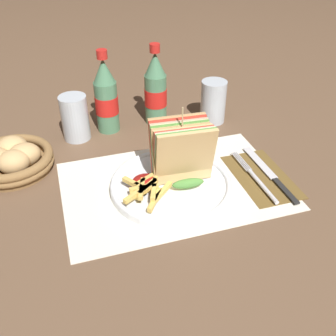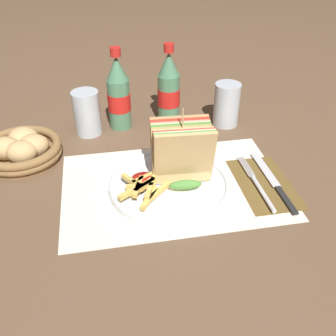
% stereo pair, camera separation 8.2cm
% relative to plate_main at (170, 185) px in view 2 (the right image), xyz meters
% --- Properties ---
extents(ground_plane, '(4.00, 4.00, 0.00)m').
position_rel_plate_main_xyz_m(ground_plane, '(-0.01, 0.02, -0.01)').
color(ground_plane, brown).
extents(placemat, '(0.46, 0.31, 0.00)m').
position_rel_plate_main_xyz_m(placemat, '(0.01, 0.01, -0.01)').
color(placemat, silver).
rests_on(placemat, ground_plane).
extents(plate_main, '(0.25, 0.25, 0.02)m').
position_rel_plate_main_xyz_m(plate_main, '(0.00, 0.00, 0.00)').
color(plate_main, white).
rests_on(plate_main, ground_plane).
extents(club_sandwich, '(0.13, 0.10, 0.16)m').
position_rel_plate_main_xyz_m(club_sandwich, '(0.03, 0.02, 0.07)').
color(club_sandwich, tan).
rests_on(club_sandwich, plate_main).
extents(fries_pile, '(0.11, 0.11, 0.02)m').
position_rel_plate_main_xyz_m(fries_pile, '(-0.06, -0.02, 0.02)').
color(fries_pile, '#E0B756').
rests_on(fries_pile, plate_main).
extents(ketchup_blob, '(0.05, 0.04, 0.02)m').
position_rel_plate_main_xyz_m(ketchup_blob, '(-0.05, 0.01, 0.02)').
color(ketchup_blob, maroon).
rests_on(ketchup_blob, plate_main).
extents(napkin, '(0.11, 0.19, 0.00)m').
position_rel_plate_main_xyz_m(napkin, '(0.20, -0.02, -0.01)').
color(napkin, brown).
rests_on(napkin, ground_plane).
extents(fork, '(0.02, 0.19, 0.01)m').
position_rel_plate_main_xyz_m(fork, '(0.18, -0.04, -0.00)').
color(fork, silver).
rests_on(fork, napkin).
extents(knife, '(0.02, 0.22, 0.00)m').
position_rel_plate_main_xyz_m(knife, '(0.22, -0.02, -0.00)').
color(knife, black).
rests_on(knife, napkin).
extents(coke_bottle_near, '(0.06, 0.06, 0.21)m').
position_rel_plate_main_xyz_m(coke_bottle_near, '(-0.08, 0.29, 0.08)').
color(coke_bottle_near, '#4C7F5B').
rests_on(coke_bottle_near, ground_plane).
extents(coke_bottle_far, '(0.06, 0.06, 0.21)m').
position_rel_plate_main_xyz_m(coke_bottle_far, '(0.05, 0.30, 0.08)').
color(coke_bottle_far, '#4C7F5B').
rests_on(coke_bottle_far, ground_plane).
extents(glass_near, '(0.07, 0.07, 0.11)m').
position_rel_plate_main_xyz_m(glass_near, '(0.20, 0.25, 0.05)').
color(glass_near, silver).
rests_on(glass_near, ground_plane).
extents(glass_far, '(0.07, 0.07, 0.11)m').
position_rel_plate_main_xyz_m(glass_far, '(-0.16, 0.27, 0.05)').
color(glass_far, silver).
rests_on(glass_far, ground_plane).
extents(bread_basket, '(0.18, 0.18, 0.06)m').
position_rel_plate_main_xyz_m(bread_basket, '(-0.32, 0.17, 0.02)').
color(bread_basket, olive).
rests_on(bread_basket, ground_plane).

